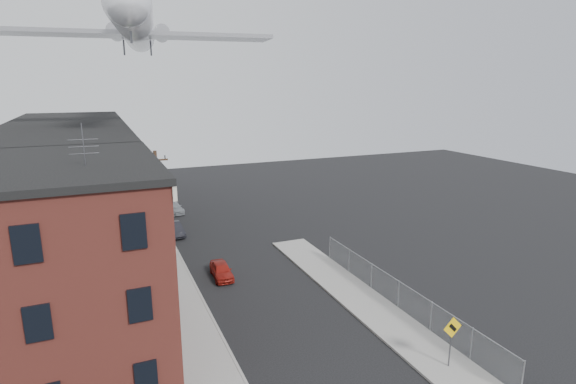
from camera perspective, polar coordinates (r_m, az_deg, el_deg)
name	(u,v)px	position (r m, az deg, el deg)	size (l,w,h in m)	color
sidewalk_left	(154,240)	(42.40, -16.62, -5.91)	(3.00, 62.00, 0.12)	gray
sidewalk_right	(369,305)	(29.87, 10.20, -13.97)	(3.00, 26.00, 0.12)	gray
curb_left	(171,238)	(42.56, -14.68, -5.70)	(0.15, 62.00, 0.14)	gray
curb_right	(349,310)	(29.16, 7.74, -14.57)	(0.15, 26.00, 0.14)	gray
corner_building	(52,268)	(24.62, -27.78, -8.50)	(10.31, 12.30, 12.15)	#3A1512
row_house_a	(64,216)	(33.65, -26.60, -2.78)	(11.98, 7.00, 10.30)	slate
row_house_b	(68,194)	(40.44, -26.12, -0.19)	(11.98, 7.00, 10.30)	gray
row_house_c	(72,178)	(47.30, -25.78, 1.65)	(11.98, 7.00, 10.30)	slate
row_house_d	(74,166)	(54.19, -25.52, 3.03)	(11.98, 7.00, 10.30)	gray
row_house_e	(76,157)	(61.10, -25.32, 4.09)	(11.98, 7.00, 10.30)	slate
chainlink_fence	(399,294)	(29.53, 13.86, -12.48)	(0.06, 18.06, 1.90)	gray
warning_sign	(452,334)	(24.28, 20.08, -16.59)	(1.10, 0.11, 2.80)	#515156
utility_pole	(159,207)	(35.34, -16.10, -1.90)	(1.80, 0.26, 9.00)	black
street_tree	(149,194)	(45.25, -17.22, -0.27)	(3.22, 3.20, 5.20)	black
car_near	(221,270)	(33.51, -8.45, -9.79)	(1.34, 3.34, 1.14)	maroon
car_mid	(174,229)	(43.31, -14.29, -4.58)	(1.30, 3.71, 1.22)	black
car_far	(173,207)	(50.97, -14.38, -1.90)	(1.63, 4.00, 1.16)	gray
airplane	(136,25)	(44.40, -18.78, 19.41)	(23.39, 26.71, 7.69)	white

